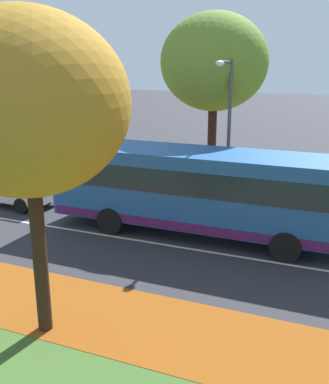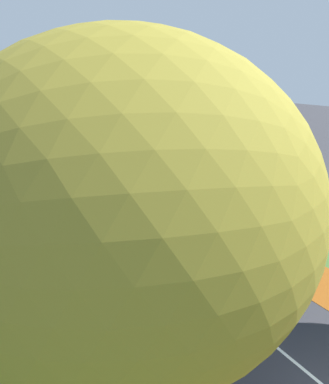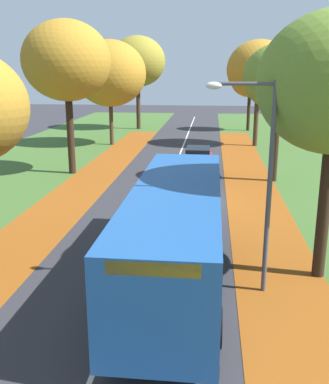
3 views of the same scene
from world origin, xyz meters
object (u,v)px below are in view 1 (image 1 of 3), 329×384
(streetlamp_right, at_px, (227,122))
(bus, at_px, (199,188))
(car_white_lead, at_px, (8,186))
(tree_left_near, at_px, (27,104))
(tree_right_near, at_px, (214,63))

(streetlamp_right, height_order, bus, streetlamp_right)
(streetlamp_right, height_order, car_white_lead, streetlamp_right)
(tree_left_near, bearing_deg, streetlamp_right, -10.27)
(tree_right_near, distance_m, bus, 6.13)
(tree_right_near, relative_size, streetlamp_right, 1.32)
(tree_right_near, bearing_deg, bus, -168.74)
(streetlamp_right, relative_size, bus, 0.58)
(tree_right_near, relative_size, car_white_lead, 1.87)
(tree_right_near, bearing_deg, tree_left_near, 177.63)
(tree_left_near, height_order, streetlamp_right, tree_left_near)
(streetlamp_right, relative_size, car_white_lead, 1.41)
(tree_right_near, relative_size, bus, 0.76)
(tree_left_near, xyz_separation_m, tree_right_near, (11.40, -0.47, 0.80))
(streetlamp_right, xyz_separation_m, bus, (-2.26, 0.33, -2.03))
(car_white_lead, bearing_deg, bus, -91.65)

